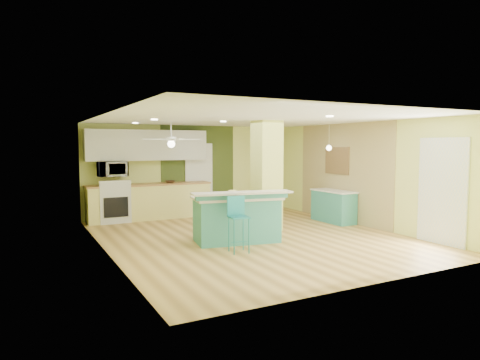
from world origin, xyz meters
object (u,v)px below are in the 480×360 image
bar_stool (238,215)px  peninsula (237,218)px  fruit_bowl (170,182)px  side_counter (333,206)px  canister (232,194)px

bar_stool → peninsula: bearing=70.6°
fruit_bowl → side_counter: bearing=-36.6°
side_counter → fruit_bowl: (-3.45, 2.57, 0.57)m
bar_stool → fruit_bowl: (0.10, 4.13, 0.29)m
bar_stool → side_counter: bearing=30.7°
side_counter → canister: (-3.33, -0.90, 0.58)m
peninsula → canister: canister is taller
peninsula → fruit_bowl: (-0.26, 3.39, 0.48)m
peninsula → canister: 0.52m
bar_stool → canister: bearing=77.9°
canister → bar_stool: bearing=-109.0°
side_counter → canister: canister is taller
side_counter → peninsula: bearing=-165.5°
fruit_bowl → canister: canister is taller
peninsula → fruit_bowl: peninsula is taller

